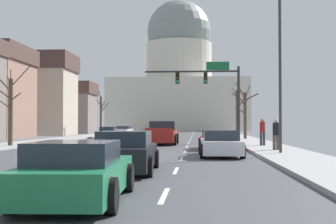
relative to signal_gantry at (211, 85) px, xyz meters
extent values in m
cube|color=#47474C|center=(-5.36, -14.62, -4.81)|extent=(14.00, 180.00, 0.06)
cube|color=yellow|center=(-5.48, -14.62, -4.78)|extent=(0.10, 176.40, 0.00)
cube|color=yellow|center=(-5.24, -14.62, -4.78)|extent=(0.10, 176.40, 0.00)
cube|color=silver|center=(-1.86, -28.32, -4.78)|extent=(0.12, 2.20, 0.00)
cube|color=silver|center=(-1.86, -23.12, -4.78)|extent=(0.12, 2.20, 0.00)
cube|color=silver|center=(-1.86, -17.92, -4.78)|extent=(0.12, 2.20, 0.00)
cube|color=silver|center=(-1.86, -12.72, -4.78)|extent=(0.12, 2.20, 0.00)
cube|color=silver|center=(-1.86, -7.52, -4.78)|extent=(0.12, 2.20, 0.00)
cube|color=silver|center=(-1.86, -2.32, -4.78)|extent=(0.12, 2.20, 0.00)
cube|color=silver|center=(-1.86, 2.88, -4.78)|extent=(0.12, 2.20, 0.00)
cube|color=silver|center=(-1.86, 8.08, -4.78)|extent=(0.12, 2.20, 0.00)
cube|color=silver|center=(-1.86, 13.28, -4.78)|extent=(0.12, 2.20, 0.00)
cube|color=silver|center=(-1.86, 18.48, -4.78)|extent=(0.12, 2.20, 0.00)
cube|color=silver|center=(-1.86, 23.68, -4.78)|extent=(0.12, 2.20, 0.00)
cube|color=silver|center=(-1.86, 28.88, -4.78)|extent=(0.12, 2.20, 0.00)
cube|color=silver|center=(-1.86, 34.08, -4.78)|extent=(0.12, 2.20, 0.00)
cube|color=silver|center=(-1.86, 39.28, -4.78)|extent=(0.12, 2.20, 0.00)
cube|color=silver|center=(-1.86, 44.48, -4.78)|extent=(0.12, 2.20, 0.00)
cube|color=silver|center=(-1.86, 49.68, -4.78)|extent=(0.12, 2.20, 0.00)
cube|color=silver|center=(-8.86, -17.92, -4.78)|extent=(0.12, 2.20, 0.00)
cube|color=silver|center=(-8.86, -12.72, -4.78)|extent=(0.12, 2.20, 0.00)
cube|color=silver|center=(-8.86, -7.52, -4.78)|extent=(0.12, 2.20, 0.00)
cube|color=silver|center=(-8.86, -2.32, -4.78)|extent=(0.12, 2.20, 0.00)
cube|color=silver|center=(-8.86, 2.88, -4.78)|extent=(0.12, 2.20, 0.00)
cube|color=silver|center=(-8.86, 8.08, -4.78)|extent=(0.12, 2.20, 0.00)
cube|color=silver|center=(-8.86, 13.28, -4.78)|extent=(0.12, 2.20, 0.00)
cube|color=silver|center=(-8.86, 18.48, -4.78)|extent=(0.12, 2.20, 0.00)
cube|color=silver|center=(-8.86, 23.68, -4.78)|extent=(0.12, 2.20, 0.00)
cube|color=silver|center=(-8.86, 28.88, -4.78)|extent=(0.12, 2.20, 0.00)
cube|color=silver|center=(-8.86, 34.08, -4.78)|extent=(0.12, 2.20, 0.00)
cube|color=silver|center=(-8.86, 39.28, -4.78)|extent=(0.12, 2.20, 0.00)
cube|color=silver|center=(-8.86, 44.48, -4.78)|extent=(0.12, 2.20, 0.00)
cube|color=silver|center=(-8.86, 49.68, -4.78)|extent=(0.12, 2.20, 0.00)
cube|color=#999999|center=(3.14, -14.62, -4.71)|extent=(3.00, 180.00, 0.14)
cylinder|color=#28282D|center=(2.24, 0.01, -1.57)|extent=(0.22, 0.22, 6.15)
cylinder|color=#28282D|center=(-1.66, 0.01, 1.10)|extent=(7.80, 0.16, 0.16)
cube|color=black|center=(-0.49, 0.01, 0.54)|extent=(0.32, 0.28, 0.92)
sphere|color=#330504|center=(-0.49, -0.15, 0.82)|extent=(0.22, 0.22, 0.22)
sphere|color=#332B05|center=(-0.49, -0.15, 0.54)|extent=(0.22, 0.22, 0.22)
sphere|color=#19CC47|center=(-0.49, -0.15, 0.26)|extent=(0.22, 0.22, 0.22)
cube|color=black|center=(-2.83, 0.01, 0.54)|extent=(0.32, 0.28, 0.92)
sphere|color=#330504|center=(-2.83, -0.15, 0.82)|extent=(0.22, 0.22, 0.22)
sphere|color=#332B05|center=(-2.83, -0.15, 0.54)|extent=(0.22, 0.22, 0.22)
sphere|color=#19CC47|center=(-2.83, -0.15, 0.26)|extent=(0.22, 0.22, 0.22)
cube|color=#146033|center=(0.53, 0.03, 1.55)|extent=(1.90, 0.06, 0.70)
cylinder|color=#333338|center=(2.84, -15.79, -0.59)|extent=(0.14, 0.14, 8.11)
cube|color=beige|center=(-5.36, 65.03, 0.78)|extent=(30.05, 19.76, 11.13)
cylinder|color=beige|center=(-5.36, 65.03, 10.60)|extent=(14.65, 14.65, 8.51)
sphere|color=gray|center=(-5.36, 65.03, 17.38)|extent=(14.43, 14.43, 14.43)
cube|color=maroon|center=(-3.78, -4.37, -4.17)|extent=(2.04, 5.65, 0.79)
cube|color=#1E2833|center=(-3.78, -3.58, -3.42)|extent=(1.87, 1.92, 0.70)
cube|color=maroon|center=(-3.79, -7.13, -3.66)|extent=(1.87, 0.11, 0.22)
cylinder|color=black|center=(-4.79, -2.68, -4.38)|extent=(0.28, 0.80, 0.80)
cylinder|color=black|center=(-2.76, -2.68, -4.38)|extent=(0.28, 0.80, 0.80)
cylinder|color=black|center=(-4.80, -6.06, -4.38)|extent=(0.28, 0.80, 0.80)
cylinder|color=black|center=(-2.77, -6.07, -4.38)|extent=(0.28, 0.80, 0.80)
cube|color=#B71414|center=(-0.03, -10.66, -4.33)|extent=(1.92, 4.47, 0.59)
cube|color=#232D38|center=(-0.03, -10.87, -3.84)|extent=(1.68, 1.95, 0.40)
cylinder|color=black|center=(-0.98, -9.27, -4.46)|extent=(0.22, 0.64, 0.64)
cylinder|color=black|center=(0.92, -9.28, -4.46)|extent=(0.22, 0.64, 0.64)
cylinder|color=black|center=(-0.99, -12.04, -4.46)|extent=(0.22, 0.64, 0.64)
cylinder|color=black|center=(0.91, -12.04, -4.46)|extent=(0.22, 0.64, 0.64)
cube|color=silver|center=(-0.07, -16.37, -4.32)|extent=(1.85, 4.72, 0.61)
cube|color=#232D38|center=(-0.06, -16.60, -3.78)|extent=(1.59, 2.21, 0.47)
cylinder|color=black|center=(-0.98, -14.93, -4.46)|extent=(0.23, 0.64, 0.64)
cylinder|color=black|center=(0.79, -14.90, -4.46)|extent=(0.23, 0.64, 0.64)
cylinder|color=black|center=(-0.93, -17.84, -4.46)|extent=(0.23, 0.64, 0.64)
cylinder|color=black|center=(0.84, -17.81, -4.46)|extent=(0.23, 0.64, 0.64)
cube|color=black|center=(-3.44, -23.63, -4.28)|extent=(1.83, 4.57, 0.68)
cube|color=#232D38|center=(-3.43, -23.83, -3.71)|extent=(1.56, 2.18, 0.47)
cylinder|color=black|center=(-4.33, -22.25, -4.46)|extent=(0.24, 0.65, 0.64)
cylinder|color=black|center=(-2.61, -22.21, -4.46)|extent=(0.24, 0.65, 0.64)
cylinder|color=black|center=(-4.26, -25.06, -4.46)|extent=(0.24, 0.65, 0.64)
cylinder|color=black|center=(-2.54, -25.02, -4.46)|extent=(0.24, 0.65, 0.64)
cube|color=#1E7247|center=(-3.53, -29.16, -4.32)|extent=(1.88, 4.30, 0.61)
cube|color=#232D38|center=(-3.52, -29.43, -3.80)|extent=(1.59, 2.10, 0.43)
cylinder|color=black|center=(-4.44, -27.88, -4.46)|extent=(0.24, 0.65, 0.64)
cylinder|color=black|center=(-2.72, -27.82, -4.46)|extent=(0.24, 0.65, 0.64)
cylinder|color=black|center=(-4.34, -30.51, -4.46)|extent=(0.24, 0.65, 0.64)
cylinder|color=black|center=(-2.62, -30.44, -4.46)|extent=(0.24, 0.65, 0.64)
cube|color=navy|center=(-10.59, 9.46, -4.33)|extent=(1.81, 4.34, 0.59)
cube|color=#232D38|center=(-10.59, 9.68, -3.81)|extent=(1.55, 2.10, 0.45)
cylinder|color=black|center=(-9.70, 8.15, -4.46)|extent=(0.24, 0.65, 0.64)
cylinder|color=black|center=(-11.40, 8.11, -4.46)|extent=(0.24, 0.65, 0.64)
cylinder|color=black|center=(-9.77, 10.82, -4.46)|extent=(0.24, 0.65, 0.64)
cylinder|color=black|center=(-11.47, 10.78, -4.46)|extent=(0.24, 0.65, 0.64)
cube|color=silver|center=(-10.59, 19.70, -4.29)|extent=(1.93, 4.50, 0.67)
cube|color=#232D38|center=(-10.59, 19.81, -3.76)|extent=(1.62, 1.97, 0.38)
cylinder|color=black|center=(-9.77, 18.29, -4.46)|extent=(0.25, 0.65, 0.64)
cylinder|color=black|center=(-11.52, 18.36, -4.46)|extent=(0.25, 0.65, 0.64)
cylinder|color=black|center=(-9.66, 21.04, -4.46)|extent=(0.25, 0.65, 0.64)
cylinder|color=black|center=(-11.41, 21.11, -4.46)|extent=(0.25, 0.65, 0.64)
cube|color=silver|center=(-7.18, 29.81, -4.32)|extent=(1.88, 4.32, 0.61)
cube|color=#232D38|center=(-7.18, 30.02, -3.81)|extent=(1.65, 1.87, 0.41)
cylinder|color=black|center=(-6.24, 28.48, -4.46)|extent=(0.22, 0.64, 0.64)
cylinder|color=black|center=(-8.10, 28.47, -4.46)|extent=(0.22, 0.64, 0.64)
cylinder|color=black|center=(-6.25, 31.15, -4.46)|extent=(0.22, 0.64, 0.64)
cylinder|color=black|center=(-8.11, 31.14, -4.46)|extent=(0.22, 0.64, 0.64)
cube|color=#B2A38E|center=(-23.56, 19.57, -0.63)|extent=(12.39, 6.90, 8.30)
cube|color=#47332D|center=(-23.56, 19.57, 4.61)|extent=(12.89, 7.17, 2.20)
cube|color=slate|center=(-22.08, 30.19, -1.82)|extent=(10.17, 6.28, 5.92)
cube|color=#47332D|center=(-22.08, 30.19, 2.04)|extent=(10.58, 6.53, 1.82)
cylinder|color=#4C3D2D|center=(3.25, 4.68, -2.51)|extent=(0.28, 0.28, 4.27)
cylinder|color=#4C3D2D|center=(3.39, 4.00, -0.41)|extent=(0.35, 1.42, 1.20)
cylinder|color=#4C3D2D|center=(2.81, 4.93, -2.00)|extent=(0.99, 0.63, 0.69)
cylinder|color=#4C3D2D|center=(3.10, 5.44, -0.56)|extent=(0.39, 1.57, 1.04)
cylinder|color=#4C3D2D|center=(2.89, 4.20, -1.16)|extent=(0.85, 1.08, 1.07)
cylinder|color=#4C3D2D|center=(3.48, 5.35, -1.23)|extent=(0.54, 1.40, 0.94)
cylinder|color=#4C3D2D|center=(3.82, 4.45, -0.79)|extent=(1.24, 0.60, 0.69)
cylinder|color=#4C3D2D|center=(2.78, 4.23, -0.12)|extent=(1.05, 1.00, 1.29)
cylinder|color=#423328|center=(-13.61, 20.15, -2.20)|extent=(0.26, 0.26, 4.88)
cylinder|color=#423328|center=(-13.24, 19.53, -1.00)|extent=(0.87, 1.36, 1.21)
cylinder|color=#423328|center=(-13.63, 19.57, 0.30)|extent=(0.14, 1.22, 1.22)
cylinder|color=#423328|center=(-13.94, 20.35, -0.54)|extent=(0.78, 0.55, 0.83)
cylinder|color=#423328|center=(-13.05, 19.77, -1.20)|extent=(1.22, 0.88, 1.25)
cylinder|color=#4C3D2D|center=(3.44, 15.02, -2.01)|extent=(0.38, 0.38, 5.27)
cylinder|color=#4C3D2D|center=(3.78, 15.04, -1.00)|extent=(0.80, 0.17, 1.23)
cylinder|color=#4C3D2D|center=(3.12, 15.26, 0.03)|extent=(0.75, 0.60, 0.75)
cylinder|color=#4C3D2D|center=(3.15, 15.17, 0.41)|extent=(0.66, 0.41, 0.97)
cylinder|color=#4C3D2D|center=(3.33, 15.42, -0.15)|extent=(0.29, 0.87, 1.06)
cylinder|color=#4C3D2D|center=(3.39, 14.39, 0.03)|extent=(0.15, 1.29, 0.83)
cylinder|color=#4C3D2D|center=(3.58, 14.61, 0.20)|extent=(0.42, 0.92, 0.64)
cylinder|color=#4C3D2D|center=(-13.18, -9.40, -2.50)|extent=(0.30, 0.30, 4.30)
cylinder|color=#4C3D2D|center=(-13.45, -10.02, -1.92)|extent=(0.62, 1.29, 0.73)
cylinder|color=#4C3D2D|center=(-12.62, -9.18, -0.16)|extent=(1.20, 0.54, 1.48)
cylinder|color=#4C3D2D|center=(-12.78, -9.61, -1.53)|extent=(0.89, 0.52, 0.52)
cylinder|color=#4C3D2D|center=(-13.31, -9.12, -0.23)|extent=(0.33, 0.64, 1.07)
cylinder|color=#4C3D2D|center=(-13.48, -8.99, -0.41)|extent=(0.66, 0.89, 0.74)
cylinder|color=#4C3D2D|center=(-13.75, -9.77, -1.15)|extent=(1.20, 0.83, 1.07)
cylinder|color=#4C3D2D|center=(-13.29, -10.24, -0.74)|extent=(0.32, 1.73, 0.92)
cylinder|color=#33333D|center=(2.91, -8.45, -4.19)|extent=(0.16, 0.16, 0.90)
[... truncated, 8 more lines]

